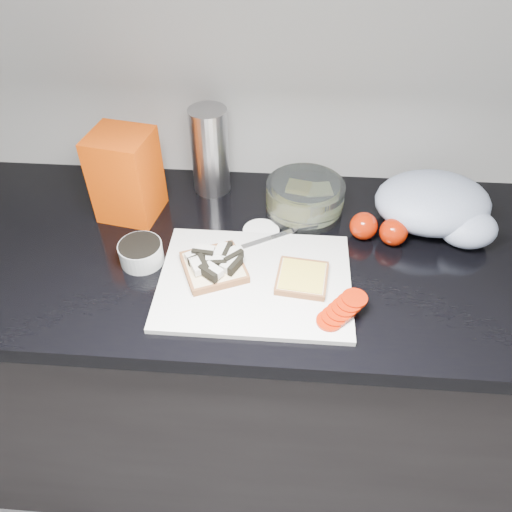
{
  "coord_description": "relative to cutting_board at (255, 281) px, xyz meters",
  "views": [
    {
      "loc": [
        -0.03,
        0.36,
        1.66
      ],
      "look_at": [
        -0.08,
        1.12,
        0.95
      ],
      "focal_mm": 35.0,
      "sensor_mm": 36.0,
      "label": 1
    }
  ],
  "objects": [
    {
      "name": "bread_right",
      "position": [
        0.1,
        0.0,
        0.01
      ],
      "size": [
        0.12,
        0.12,
        0.02
      ],
      "rotation": [
        0.0,
        0.0,
        -0.11
      ],
      "color": "beige",
      "rests_on": "cutting_board"
    },
    {
      "name": "glass_bowl",
      "position": [
        0.1,
        0.26,
        0.03
      ],
      "size": [
        0.19,
        0.19,
        0.08
      ],
      "rotation": [
        0.0,
        0.0,
        -0.21
      ],
      "color": "silver",
      "rests_on": "countertop"
    },
    {
      "name": "bread_left",
      "position": [
        -0.09,
        0.02,
        0.02
      ],
      "size": [
        0.17,
        0.17,
        0.04
      ],
      "rotation": [
        0.0,
        0.0,
        0.41
      ],
      "color": "beige",
      "rests_on": "cutting_board"
    },
    {
      "name": "grocery_bag",
      "position": [
        0.41,
        0.22,
        0.05
      ],
      "size": [
        0.29,
        0.25,
        0.12
      ],
      "rotation": [
        0.0,
        0.0,
        0.09
      ],
      "color": "#AEBFD6",
      "rests_on": "countertop"
    },
    {
      "name": "countertop",
      "position": [
        0.08,
        0.11,
        -0.03
      ],
      "size": [
        3.5,
        0.64,
        0.04
      ],
      "primitive_type": "cube",
      "color": "black",
      "rests_on": "base_cabinet"
    },
    {
      "name": "bread_bag",
      "position": [
        -0.32,
        0.22,
        0.1
      ],
      "size": [
        0.15,
        0.15,
        0.21
      ],
      "primitive_type": "cube",
      "rotation": [
        0.0,
        0.0,
        -0.18
      ],
      "color": "red",
      "rests_on": "countertop"
    },
    {
      "name": "cutting_board",
      "position": [
        0.0,
        0.0,
        0.0
      ],
      "size": [
        0.4,
        0.3,
        0.01
      ],
      "primitive_type": "cube",
      "color": "silver",
      "rests_on": "countertop"
    },
    {
      "name": "steel_canister",
      "position": [
        -0.14,
        0.33,
        0.1
      ],
      "size": [
        0.09,
        0.09,
        0.22
      ],
      "primitive_type": "cylinder",
      "color": "#A1A1A6",
      "rests_on": "countertop"
    },
    {
      "name": "knife",
      "position": [
        0.07,
        0.16,
        0.01
      ],
      "size": [
        0.17,
        0.11,
        0.01
      ],
      "rotation": [
        0.0,
        0.0,
        0.53
      ],
      "color": "silver",
      "rests_on": "cutting_board"
    },
    {
      "name": "tomato_slices",
      "position": [
        0.18,
        -0.08,
        0.02
      ],
      "size": [
        0.11,
        0.11,
        0.03
      ],
      "rotation": [
        0.0,
        0.0,
        0.28
      ],
      "color": "#991903",
      "rests_on": "cutting_board"
    },
    {
      "name": "tub_lid",
      "position": [
        0.0,
        0.17,
        -0.0
      ],
      "size": [
        0.09,
        0.09,
        0.01
      ],
      "primitive_type": "cylinder",
      "rotation": [
        0.0,
        0.0,
        0.03
      ],
      "color": "white",
      "rests_on": "countertop"
    },
    {
      "name": "whole_tomatoes",
      "position": [
        0.27,
        0.16,
        0.03
      ],
      "size": [
        0.13,
        0.08,
        0.06
      ],
      "rotation": [
        0.0,
        0.0,
        0.08
      ],
      "color": "#991903",
      "rests_on": "countertop"
    },
    {
      "name": "base_cabinet",
      "position": [
        0.08,
        0.11,
        -0.48
      ],
      "size": [
        3.5,
        0.6,
        0.86
      ],
      "primitive_type": "cube",
      "color": "black",
      "rests_on": "ground"
    },
    {
      "name": "seed_tub",
      "position": [
        -0.25,
        0.05,
        0.02
      ],
      "size": [
        0.09,
        0.09,
        0.05
      ],
      "color": "#A9AEAE",
      "rests_on": "countertop"
    }
  ]
}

